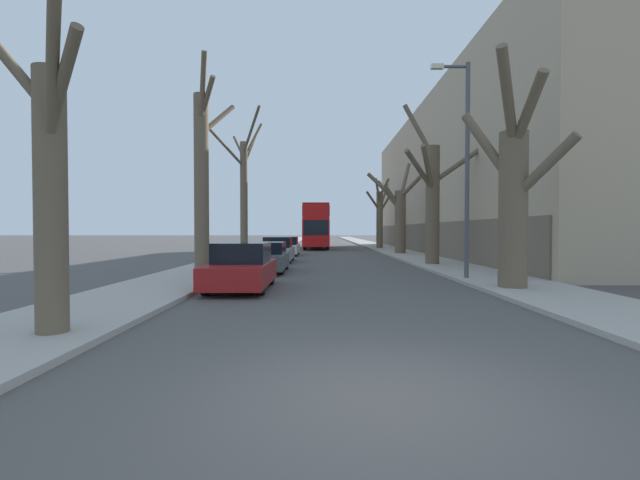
{
  "coord_description": "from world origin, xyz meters",
  "views": [
    {
      "loc": [
        -0.64,
        -4.58,
        1.82
      ],
      "look_at": [
        -0.5,
        32.99,
        0.97
      ],
      "focal_mm": 24.0,
      "sensor_mm": 36.0,
      "label": 1
    }
  ],
  "objects_px": {
    "street_tree_right_0": "(512,195)",
    "parked_car_2": "(276,250)",
    "parked_car_3": "(285,246)",
    "parked_car_1": "(263,257)",
    "street_tree_right_1": "(430,197)",
    "street_tree_left_0": "(47,184)",
    "parked_car_0": "(240,267)",
    "street_tree_right_3": "(378,215)",
    "lamp_post": "(463,159)",
    "double_decker_bus": "(315,224)",
    "street_tree_left_2": "(242,190)",
    "street_tree_left_1": "(201,178)",
    "street_tree_right_2": "(397,214)"
  },
  "relations": [
    {
      "from": "street_tree_right_1",
      "to": "parked_car_2",
      "type": "relative_size",
      "value": 1.99
    },
    {
      "from": "street_tree_right_0",
      "to": "parked_car_2",
      "type": "bearing_deg",
      "value": 124.44
    },
    {
      "from": "street_tree_right_0",
      "to": "parked_car_0",
      "type": "bearing_deg",
      "value": 176.34
    },
    {
      "from": "street_tree_left_0",
      "to": "street_tree_left_1",
      "type": "xyz_separation_m",
      "value": [
        -0.07,
        9.36,
        1.25
      ]
    },
    {
      "from": "street_tree_left_2",
      "to": "parked_car_3",
      "type": "distance_m",
      "value": 6.47
    },
    {
      "from": "double_decker_bus",
      "to": "street_tree_right_2",
      "type": "bearing_deg",
      "value": -59.47
    },
    {
      "from": "street_tree_right_1",
      "to": "parked_car_0",
      "type": "bearing_deg",
      "value": -133.6
    },
    {
      "from": "street_tree_left_0",
      "to": "street_tree_right_1",
      "type": "bearing_deg",
      "value": 55.46
    },
    {
      "from": "street_tree_left_0",
      "to": "parked_car_0",
      "type": "xyz_separation_m",
      "value": [
        2.01,
        6.19,
        -1.91
      ]
    },
    {
      "from": "street_tree_right_0",
      "to": "parked_car_3",
      "type": "distance_m",
      "value": 20.29
    },
    {
      "from": "parked_car_3",
      "to": "parked_car_0",
      "type": "bearing_deg",
      "value": -90.0
    },
    {
      "from": "street_tree_left_2",
      "to": "street_tree_right_3",
      "type": "distance_m",
      "value": 18.26
    },
    {
      "from": "parked_car_1",
      "to": "street_tree_right_0",
      "type": "bearing_deg",
      "value": -36.87
    },
    {
      "from": "street_tree_left_0",
      "to": "street_tree_left_2",
      "type": "xyz_separation_m",
      "value": [
        -0.24,
        19.28,
        1.73
      ]
    },
    {
      "from": "street_tree_right_3",
      "to": "street_tree_right_1",
      "type": "bearing_deg",
      "value": -90.21
    },
    {
      "from": "street_tree_right_0",
      "to": "street_tree_right_2",
      "type": "xyz_separation_m",
      "value": [
        0.2,
        19.43,
        0.22
      ]
    },
    {
      "from": "street_tree_left_1",
      "to": "street_tree_right_3",
      "type": "xyz_separation_m",
      "value": [
        10.28,
        24.85,
        -0.55
      ]
    },
    {
      "from": "street_tree_left_0",
      "to": "parked_car_1",
      "type": "bearing_deg",
      "value": 80.35
    },
    {
      "from": "parked_car_0",
      "to": "parked_car_3",
      "type": "bearing_deg",
      "value": 90.0
    },
    {
      "from": "street_tree_left_2",
      "to": "parked_car_3",
      "type": "relative_size",
      "value": 2.04
    },
    {
      "from": "street_tree_right_3",
      "to": "parked_car_1",
      "type": "distance_m",
      "value": 24.02
    },
    {
      "from": "street_tree_right_0",
      "to": "street_tree_right_1",
      "type": "height_order",
      "value": "street_tree_right_1"
    },
    {
      "from": "street_tree_right_0",
      "to": "parked_car_1",
      "type": "distance_m",
      "value": 10.46
    },
    {
      "from": "double_decker_bus",
      "to": "lamp_post",
      "type": "height_order",
      "value": "lamp_post"
    },
    {
      "from": "lamp_post",
      "to": "street_tree_right_0",
      "type": "bearing_deg",
      "value": -77.93
    },
    {
      "from": "street_tree_left_1",
      "to": "parked_car_3",
      "type": "height_order",
      "value": "street_tree_left_1"
    },
    {
      "from": "street_tree_right_0",
      "to": "street_tree_left_0",
      "type": "bearing_deg",
      "value": -150.9
    },
    {
      "from": "street_tree_left_1",
      "to": "parked_car_2",
      "type": "xyz_separation_m",
      "value": [
        2.07,
        8.22,
        -3.16
      ]
    },
    {
      "from": "double_decker_bus",
      "to": "parked_car_3",
      "type": "xyz_separation_m",
      "value": [
        -2.07,
        -11.68,
        -1.79
      ]
    },
    {
      "from": "street_tree_left_1",
      "to": "street_tree_right_2",
      "type": "distance_m",
      "value": 18.91
    },
    {
      "from": "parked_car_1",
      "to": "street_tree_left_2",
      "type": "bearing_deg",
      "value": 106.74
    },
    {
      "from": "street_tree_left_2",
      "to": "parked_car_0",
      "type": "xyz_separation_m",
      "value": [
        2.25,
        -13.09,
        -3.64
      ]
    },
    {
      "from": "street_tree_left_1",
      "to": "street_tree_right_0",
      "type": "distance_m",
      "value": 10.93
    },
    {
      "from": "street_tree_right_1",
      "to": "parked_car_1",
      "type": "xyz_separation_m",
      "value": [
        -8.14,
        -2.94,
        -2.88
      ]
    },
    {
      "from": "double_decker_bus",
      "to": "parked_car_0",
      "type": "xyz_separation_m",
      "value": [
        -2.07,
        -29.6,
        -1.75
      ]
    },
    {
      "from": "parked_car_1",
      "to": "street_tree_left_1",
      "type": "bearing_deg",
      "value": -130.4
    },
    {
      "from": "parked_car_0",
      "to": "parked_car_2",
      "type": "height_order",
      "value": "parked_car_2"
    },
    {
      "from": "street_tree_right_1",
      "to": "lamp_post",
      "type": "height_order",
      "value": "street_tree_right_1"
    },
    {
      "from": "parked_car_2",
      "to": "parked_car_3",
      "type": "xyz_separation_m",
      "value": [
        0.0,
        6.52,
        -0.04
      ]
    },
    {
      "from": "parked_car_3",
      "to": "lamp_post",
      "type": "distance_m",
      "value": 17.92
    },
    {
      "from": "street_tree_right_0",
      "to": "parked_car_2",
      "type": "distance_m",
      "value": 14.61
    },
    {
      "from": "parked_car_0",
      "to": "parked_car_1",
      "type": "bearing_deg",
      "value": 90.0
    },
    {
      "from": "street_tree_right_2",
      "to": "parked_car_0",
      "type": "relative_size",
      "value": 1.8
    },
    {
      "from": "street_tree_left_0",
      "to": "street_tree_right_1",
      "type": "distance_m",
      "value": 17.91
    },
    {
      "from": "street_tree_right_3",
      "to": "parked_car_0",
      "type": "bearing_deg",
      "value": -106.32
    },
    {
      "from": "parked_car_1",
      "to": "parked_car_2",
      "type": "xyz_separation_m",
      "value": [
        -0.0,
        5.79,
        0.05
      ]
    },
    {
      "from": "double_decker_bus",
      "to": "street_tree_left_1",
      "type": "bearing_deg",
      "value": -98.91
    },
    {
      "from": "parked_car_1",
      "to": "lamp_post",
      "type": "distance_m",
      "value": 9.16
    },
    {
      "from": "double_decker_bus",
      "to": "parked_car_2",
      "type": "distance_m",
      "value": 18.41
    },
    {
      "from": "parked_car_3",
      "to": "street_tree_left_0",
      "type": "bearing_deg",
      "value": -94.76
    }
  ]
}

